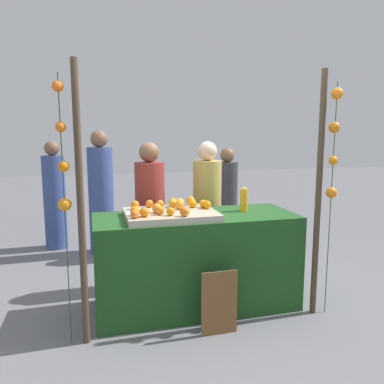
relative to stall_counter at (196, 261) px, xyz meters
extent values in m
plane|color=slate|center=(0.00, 0.00, -0.46)|extent=(24.00, 24.00, 0.00)
cube|color=#1E4C1E|center=(0.00, 0.00, 0.00)|extent=(1.92, 0.75, 0.92)
cube|color=#B2AD99|center=(-0.25, -0.04, 0.49)|extent=(0.83, 0.61, 0.06)
sphere|color=orange|center=(-0.61, -0.25, 0.56)|extent=(0.07, 0.07, 0.07)
sphere|color=orange|center=(-0.01, 0.07, 0.56)|extent=(0.08, 0.08, 0.08)
sphere|color=orange|center=(-0.59, -0.15, 0.56)|extent=(0.09, 0.09, 0.09)
sphere|color=orange|center=(-0.32, 0.15, 0.56)|extent=(0.07, 0.07, 0.07)
sphere|color=orange|center=(-0.20, 0.12, 0.56)|extent=(0.09, 0.09, 0.09)
sphere|color=orange|center=(-0.12, 0.18, 0.56)|extent=(0.08, 0.08, 0.08)
sphere|color=orange|center=(-0.52, -0.21, 0.56)|extent=(0.08, 0.08, 0.08)
sphere|color=orange|center=(-0.15, 0.02, 0.56)|extent=(0.09, 0.09, 0.09)
sphere|color=orange|center=(-0.39, -0.08, 0.56)|extent=(0.09, 0.09, 0.09)
sphere|color=orange|center=(-0.18, 0.19, 0.56)|extent=(0.08, 0.08, 0.08)
sphere|color=orange|center=(-0.42, 0.19, 0.56)|extent=(0.07, 0.07, 0.07)
sphere|color=orange|center=(-0.18, -0.28, 0.56)|extent=(0.09, 0.09, 0.09)
sphere|color=orange|center=(0.00, 0.21, 0.56)|extent=(0.09, 0.09, 0.09)
sphere|color=orange|center=(-0.56, 0.13, 0.56)|extent=(0.08, 0.08, 0.08)
sphere|color=orange|center=(-0.29, -0.22, 0.56)|extent=(0.07, 0.07, 0.07)
sphere|color=orange|center=(-0.38, -0.17, 0.56)|extent=(0.08, 0.08, 0.08)
sphere|color=orange|center=(0.10, -0.02, 0.56)|extent=(0.08, 0.08, 0.08)
sphere|color=orange|center=(0.09, 0.05, 0.56)|extent=(0.08, 0.08, 0.08)
cylinder|color=orange|center=(0.51, 0.06, 0.57)|extent=(0.08, 0.08, 0.22)
cylinder|color=yellow|center=(0.51, 0.06, 0.69)|extent=(0.04, 0.04, 0.02)
cube|color=brown|center=(0.05, -0.57, -0.19)|extent=(0.32, 0.01, 0.57)
cube|color=black|center=(0.05, -0.56, -0.19)|extent=(0.29, 0.02, 0.55)
cylinder|color=maroon|center=(-0.35, 0.62, 0.23)|extent=(0.32, 0.32, 1.38)
sphere|color=brown|center=(-0.35, 0.62, 1.03)|extent=(0.22, 0.22, 0.22)
cylinder|color=tan|center=(0.31, 0.65, 0.23)|extent=(0.32, 0.32, 1.38)
sphere|color=beige|center=(0.31, 0.65, 1.03)|extent=(0.22, 0.22, 0.22)
cylinder|color=#99999E|center=(-0.20, 1.69, 0.19)|extent=(0.30, 0.30, 1.29)
sphere|color=beige|center=(-0.20, 1.69, 0.93)|extent=(0.20, 0.20, 0.20)
cylinder|color=#384C8C|center=(-1.47, 2.39, 0.22)|extent=(0.31, 0.31, 1.35)
sphere|color=brown|center=(-1.47, 2.39, 1.00)|extent=(0.21, 0.21, 0.21)
cylinder|color=#333338|center=(0.88, 1.57, 0.18)|extent=(0.30, 0.30, 1.28)
sphere|color=brown|center=(0.88, 1.57, 0.92)|extent=(0.20, 0.20, 0.20)
cylinder|color=#384C8C|center=(-0.83, 1.98, 0.28)|extent=(0.34, 0.34, 1.48)
sphere|color=brown|center=(-0.83, 1.98, 1.14)|extent=(0.23, 0.23, 0.23)
cylinder|color=#473828|center=(-1.04, -0.41, 0.66)|extent=(0.06, 0.06, 2.25)
cylinder|color=#473828|center=(1.04, -0.41, 0.66)|extent=(0.06, 0.06, 2.25)
cylinder|color=#2D4C23|center=(-1.16, -0.41, 0.61)|extent=(0.01, 0.01, 2.14)
sphere|color=orange|center=(-1.16, -0.42, 1.58)|extent=(0.08, 0.08, 0.08)
sphere|color=orange|center=(-1.16, -0.42, 1.28)|extent=(0.08, 0.08, 0.08)
sphere|color=orange|center=(-1.15, -0.42, 0.99)|extent=(0.08, 0.08, 0.08)
sphere|color=orange|center=(-1.16, -0.41, 0.70)|extent=(0.10, 0.10, 0.10)
cylinder|color=#2D4C23|center=(1.16, -0.44, 0.61)|extent=(0.01, 0.01, 2.14)
sphere|color=orange|center=(1.16, -0.43, 1.58)|extent=(0.10, 0.10, 0.10)
sphere|color=orange|center=(1.15, -0.44, 1.28)|extent=(0.10, 0.10, 0.10)
sphere|color=orange|center=(1.15, -0.44, 0.99)|extent=(0.08, 0.08, 0.08)
sphere|color=orange|center=(1.16, -0.43, 0.70)|extent=(0.10, 0.10, 0.10)
camera|label=1|loc=(-0.96, -3.49, 1.26)|focal=36.38mm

